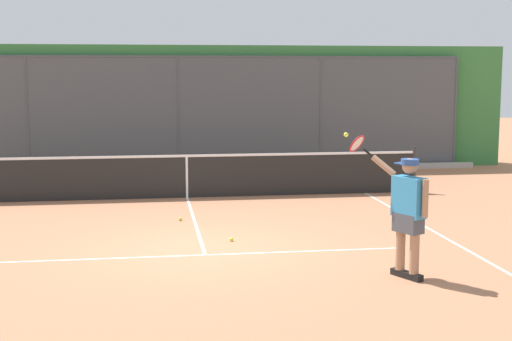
# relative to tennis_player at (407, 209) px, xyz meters

# --- Properties ---
(ground_plane) EXTENTS (60.00, 60.00, 0.00)m
(ground_plane) POSITION_rel_tennis_player_xyz_m (2.61, -2.03, -0.96)
(ground_plane) COLOR #B27551
(court_line_markings) EXTENTS (8.27, 9.45, 0.01)m
(court_line_markings) POSITION_rel_tennis_player_xyz_m (2.61, -1.31, -0.96)
(court_line_markings) COLOR white
(court_line_markings) RESTS_ON ground
(fence_backdrop) EXTENTS (19.08, 1.37, 3.51)m
(fence_backdrop) POSITION_rel_tennis_player_xyz_m (2.61, -11.59, 0.78)
(fence_backdrop) COLOR #474C51
(fence_backdrop) RESTS_ON ground
(tennis_net) EXTENTS (10.62, 0.09, 1.07)m
(tennis_net) POSITION_rel_tennis_player_xyz_m (2.61, -6.82, -0.47)
(tennis_net) COLOR #2D2D2D
(tennis_net) RESTS_ON ground
(tennis_player) EXTENTS (0.90, 1.14, 1.93)m
(tennis_player) POSITION_rel_tennis_player_xyz_m (0.00, 0.00, 0.00)
(tennis_player) COLOR black
(tennis_player) RESTS_ON ground
(tennis_ball_near_net) EXTENTS (0.07, 0.07, 0.07)m
(tennis_ball_near_net) POSITION_rel_tennis_player_xyz_m (2.87, -4.29, -0.93)
(tennis_ball_near_net) COLOR #C1D138
(tennis_ball_near_net) RESTS_ON ground
(tennis_ball_mid_court) EXTENTS (0.07, 0.07, 0.07)m
(tennis_ball_mid_court) POSITION_rel_tennis_player_xyz_m (2.11, -2.49, -0.93)
(tennis_ball_mid_court) COLOR #D6E042
(tennis_ball_mid_court) RESTS_ON ground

